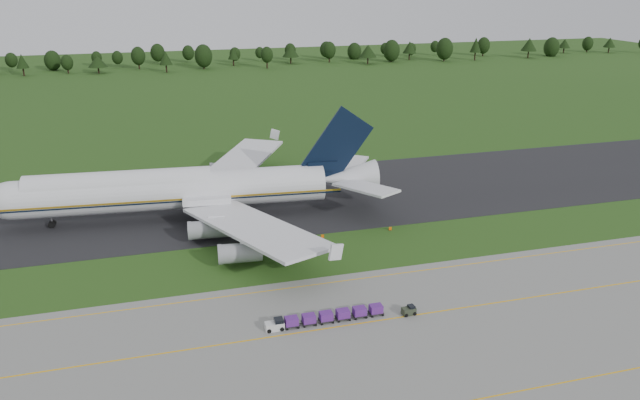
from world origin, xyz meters
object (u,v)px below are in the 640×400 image
object	(u,v)px
aircraft	(182,189)
utility_cart	(409,311)
edge_markers	(323,236)
baggage_train	(324,317)

from	to	relation	value
aircraft	utility_cart	xyz separation A→B (m)	(26.24, -43.91, -5.18)
utility_cart	edge_markers	xyz separation A→B (m)	(-3.92, 27.97, -0.27)
baggage_train	utility_cart	xyz separation A→B (m)	(11.45, -1.18, -0.27)
utility_cart	baggage_train	bearing A→B (deg)	174.13
aircraft	baggage_train	world-z (taller)	aircraft
aircraft	edge_markers	size ratio (longest dim) A/B	2.80
aircraft	edge_markers	distance (m)	27.96
aircraft	utility_cart	distance (m)	51.41
utility_cart	edge_markers	bearing A→B (deg)	97.98
aircraft	edge_markers	world-z (taller)	aircraft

